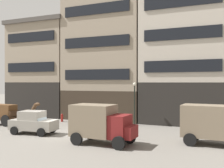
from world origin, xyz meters
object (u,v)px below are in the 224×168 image
draft_horse (29,113)px  sedan_dark (33,122)px  cargo_wagon (5,113)px  pedestrian_officer (92,115)px  streetlamp_curbside (135,98)px  fire_hydrant_curbside (62,118)px  delivery_truck_near (101,123)px  delivery_truck_far (214,124)px

draft_horse → sedan_dark: 3.53m
cargo_wagon → sedan_dark: 5.99m
pedestrian_officer → streetlamp_curbside: size_ratio=0.44×
sedan_dark → fire_hydrant_curbside: 6.64m
delivery_truck_near → pedestrian_officer: (-4.03, 6.47, -0.44)m
delivery_truck_far → pedestrian_officer: delivery_truck_far is taller
draft_horse → cargo_wagon: bearing=179.9°
pedestrian_officer → fire_hydrant_curbside: bearing=165.6°
sedan_dark → draft_horse: bearing=135.6°
cargo_wagon → streetlamp_curbside: bearing=20.9°
cargo_wagon → fire_hydrant_curbside: cargo_wagon is taller
delivery_truck_far → pedestrian_officer: (-10.94, 3.88, -0.44)m
pedestrian_officer → streetlamp_curbside: bearing=22.5°
fire_hydrant_curbside → pedestrian_officer: bearing=-14.4°
draft_horse → pedestrian_officer: 5.82m
cargo_wagon → streetlamp_curbside: streetlamp_curbside is taller
delivery_truck_far → sedan_dark: delivery_truck_far is taller
draft_horse → fire_hydrant_curbside: 4.17m
sedan_dark → fire_hydrant_curbside: bearing=103.8°
pedestrian_officer → fire_hydrant_curbside: pedestrian_officer is taller
draft_horse → streetlamp_curbside: streetlamp_curbside is taller
sedan_dark → fire_hydrant_curbside: sedan_dark is taller
draft_horse → pedestrian_officer: (5.03, 2.92, -0.29)m
sedan_dark → cargo_wagon: bearing=155.7°
delivery_truck_far → streetlamp_curbside: streetlamp_curbside is taller
delivery_truck_near → sedan_dark: size_ratio=1.14×
delivery_truck_near → delivery_truck_far: (6.91, 2.60, 0.00)m
cargo_wagon → streetlamp_curbside: size_ratio=0.73×
delivery_truck_far → streetlamp_curbside: 9.10m
delivery_truck_near → draft_horse: bearing=158.6°
delivery_truck_near → fire_hydrant_curbside: delivery_truck_near is taller
delivery_truck_far → streetlamp_curbside: (-7.20, 5.42, 1.25)m
delivery_truck_far → streetlamp_curbside: bearing=143.0°
delivery_truck_near → fire_hydrant_curbside: bearing=137.2°
streetlamp_curbside → fire_hydrant_curbside: size_ratio=4.96×
streetlamp_curbside → delivery_truck_far: bearing=-37.0°
sedan_dark → streetlamp_curbside: size_ratio=0.93×
cargo_wagon → delivery_truck_far: 18.94m
draft_horse → delivery_truck_near: bearing=-21.4°
draft_horse → fire_hydrant_curbside: (0.94, 3.97, -0.84)m
sedan_dark → streetlamp_curbside: 9.50m
streetlamp_curbside → fire_hydrant_curbside: 8.16m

